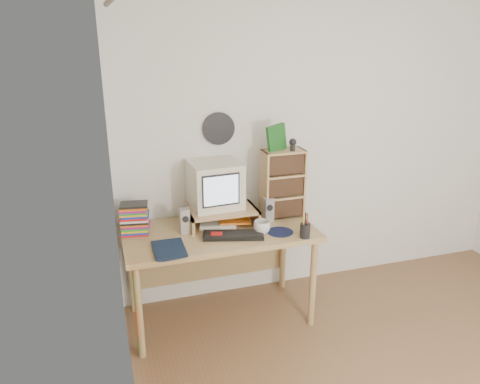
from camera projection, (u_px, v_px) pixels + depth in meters
back_wall at (326, 143)px, 3.89m from camera, size 3.50×0.00×3.50m
left_wall at (130, 274)px, 1.83m from camera, size 0.00×3.50×3.50m
curtain at (132, 244)px, 2.30m from camera, size 0.00×2.20×2.20m
wall_disc at (219, 129)px, 3.56m from camera, size 0.25×0.02×0.25m
desk at (217, 243)px, 3.54m from camera, size 1.40×0.70×0.75m
monitor_riser at (222, 213)px, 3.51m from camera, size 0.52×0.30×0.12m
crt_monitor at (216, 186)px, 3.48m from camera, size 0.39×0.39×0.35m
speaker_left at (185, 221)px, 3.37m from camera, size 0.07×0.07×0.19m
speaker_right at (268, 210)px, 3.56m from camera, size 0.08×0.08×0.19m
keyboard at (233, 235)px, 3.32m from camera, size 0.45×0.25×0.03m
dvd_stack at (134, 216)px, 3.34m from camera, size 0.21×0.17×0.27m
cd_rack at (283, 184)px, 3.60m from camera, size 0.32×0.17×0.54m
mug at (262, 227)px, 3.37m from camera, size 0.14×0.14×0.10m
diary at (153, 249)px, 3.08m from camera, size 0.26×0.20×0.05m
mousepad at (280, 232)px, 3.40m from camera, size 0.22×0.22×0.00m
pen_cup at (305, 228)px, 3.29m from camera, size 0.08×0.08×0.15m
papers at (224, 222)px, 3.54m from camera, size 0.31×0.26×0.04m
red_box at (217, 236)px, 3.30m from camera, size 0.09×0.07×0.04m
game_box at (276, 138)px, 3.47m from camera, size 0.16×0.07×0.20m
webcam at (293, 145)px, 3.48m from camera, size 0.06×0.06×0.09m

